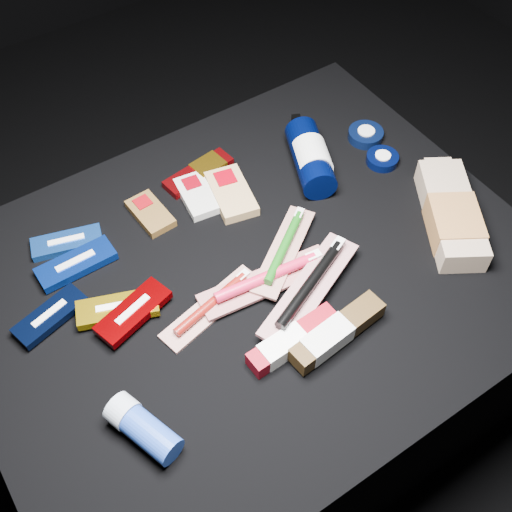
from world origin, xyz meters
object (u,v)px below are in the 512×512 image
lotion_bottle (311,157)px  bodywash_bottle (451,216)px  deodorant_stick (143,428)px  toothpaste_carton_red (290,342)px

lotion_bottle → bodywash_bottle: 0.29m
bodywash_bottle → deodorant_stick: (-0.65, -0.05, -0.00)m
deodorant_stick → toothpaste_carton_red: bearing=-18.2°
bodywash_bottle → deodorant_stick: bodywash_bottle is taller
lotion_bottle → bodywash_bottle: (0.13, -0.26, -0.01)m
lotion_bottle → toothpaste_carton_red: 0.40m
deodorant_stick → lotion_bottle: bearing=11.6°
bodywash_bottle → toothpaste_carton_red: bodywash_bottle is taller
deodorant_stick → toothpaste_carton_red: deodorant_stick is taller
toothpaste_carton_red → deodorant_stick: bearing=177.6°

